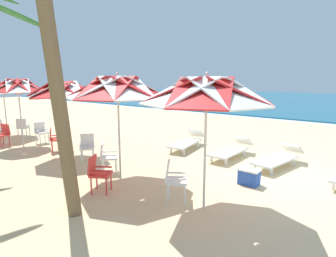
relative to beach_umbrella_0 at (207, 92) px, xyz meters
name	(u,v)px	position (x,y,z in m)	size (l,w,h in m)	color
ground_plane	(279,176)	(0.67, 2.89, -2.37)	(80.00, 80.00, 0.00)	beige
surf_foam	(334,125)	(0.67, 13.43, -2.37)	(80.00, 0.70, 0.01)	white
beach_umbrella_0	(207,92)	(0.00, 0.00, 0.00)	(2.60, 2.60, 2.74)	silver
plastic_chair_0	(173,178)	(-0.71, -0.10, -1.87)	(0.63, 0.62, 0.87)	white
beach_umbrella_1	(118,88)	(-2.56, 0.04, 0.01)	(2.59, 2.59, 2.77)	silver
plastic_chair_1	(98,172)	(-2.33, -0.84, -1.87)	(0.62, 0.61, 0.87)	red
plastic_chair_2	(107,155)	(-3.23, 0.16, -1.87)	(0.63, 0.63, 0.87)	white
beach_umbrella_2	(63,90)	(-5.61, 0.39, -0.13)	(2.29, 2.29, 2.61)	silver
plastic_chair_3	(55,138)	(-6.51, 0.48, -1.87)	(0.61, 0.62, 0.87)	red
plastic_chair_4	(87,146)	(-4.62, 0.51, -1.87)	(0.63, 0.63, 0.87)	white
beach_umbrella_3	(18,86)	(-8.32, 0.16, -0.05)	(1.95, 1.95, 2.72)	silver
plastic_chair_5	(3,134)	(-8.86, -0.34, -1.87)	(0.54, 0.56, 0.87)	red
plastic_chair_6	(41,131)	(-8.18, 0.84, -1.87)	(0.49, 0.47, 0.87)	white
beach_umbrella_4	(3,88)	(-10.73, 0.55, -0.17)	(2.58, 2.58, 2.54)	silver
plastic_chair_8	(23,127)	(-9.89, 0.87, -1.87)	(0.63, 0.63, 0.87)	white
sun_lounger_1	(278,158)	(0.41, 3.67, -2.09)	(1.04, 2.23, 0.62)	white
sun_lounger_2	(231,149)	(-1.12, 3.69, -2.09)	(0.70, 2.17, 0.62)	white
sun_lounger_3	(187,141)	(-2.96, 3.77, -2.09)	(0.97, 2.22, 0.62)	white
cooler_box	(249,177)	(0.25, 1.77, -2.17)	(0.50, 0.34, 0.40)	blue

